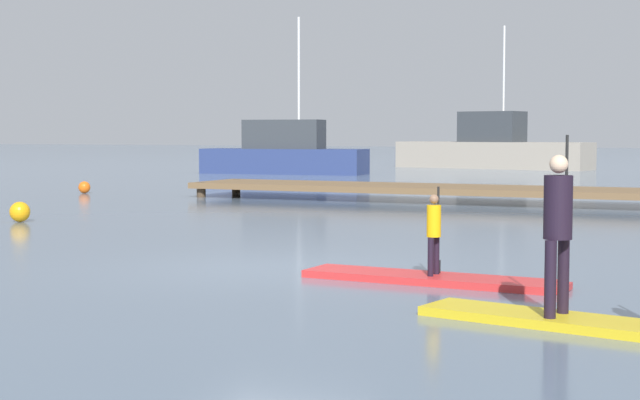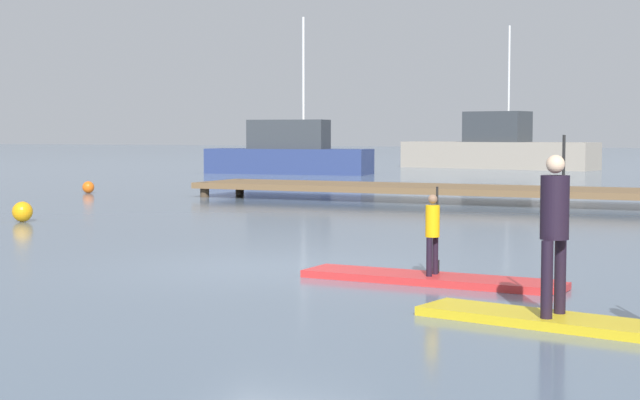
% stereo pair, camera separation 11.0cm
% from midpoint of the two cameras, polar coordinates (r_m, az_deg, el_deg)
% --- Properties ---
extents(ground_plane, '(240.00, 240.00, 0.00)m').
position_cam_midpoint_polar(ground_plane, '(14.70, -2.18, -3.97)').
color(ground_plane, slate).
extents(paddleboard_near, '(3.64, 0.96, 0.10)m').
position_cam_midpoint_polar(paddleboard_near, '(13.43, 6.67, -4.54)').
color(paddleboard_near, red).
rests_on(paddleboard_near, ground).
extents(paddler_child_solo, '(0.20, 0.39, 1.19)m').
position_cam_midpoint_polar(paddler_child_solo, '(13.36, 6.76, -1.72)').
color(paddler_child_solo, black).
rests_on(paddler_child_solo, paddleboard_near).
extents(paddleboard_far, '(3.66, 1.40, 0.10)m').
position_cam_midpoint_polar(paddleboard_far, '(10.60, 15.23, -6.92)').
color(paddleboard_far, gold).
rests_on(paddleboard_far, ground).
extents(paddler_adult, '(0.35, 0.52, 1.89)m').
position_cam_midpoint_polar(paddler_adult, '(10.59, 13.67, -1.33)').
color(paddler_adult, black).
rests_on(paddler_adult, paddleboard_far).
extents(fishing_boat_white_large, '(11.28, 4.48, 7.86)m').
position_cam_midpoint_polar(fishing_boat_white_large, '(55.95, 10.24, 2.92)').
color(fishing_boat_white_large, '#9E9384').
rests_on(fishing_boat_white_large, ground).
extents(motor_boat_small_navy, '(8.24, 2.92, 7.54)m').
position_cam_midpoint_polar(motor_boat_small_navy, '(48.18, -1.76, 2.68)').
color(motor_boat_small_navy, navy).
rests_on(motor_boat_small_navy, ground).
extents(floating_dock, '(13.86, 2.84, 0.46)m').
position_cam_midpoint_polar(floating_dock, '(29.22, 5.80, 0.66)').
color(floating_dock, brown).
rests_on(floating_dock, ground).
extents(mooring_buoy_near, '(0.40, 0.40, 0.40)m').
position_cam_midpoint_polar(mooring_buoy_near, '(33.69, -13.12, 0.72)').
color(mooring_buoy_near, orange).
rests_on(mooring_buoy_near, ground).
extents(mooring_buoy_mid, '(0.46, 0.46, 0.46)m').
position_cam_midpoint_polar(mooring_buoy_mid, '(23.29, -16.64, -0.65)').
color(mooring_buoy_mid, orange).
rests_on(mooring_buoy_mid, ground).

